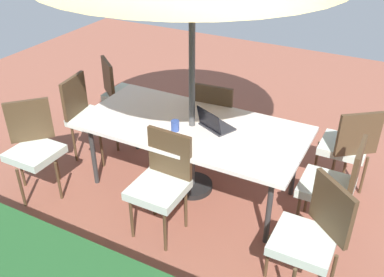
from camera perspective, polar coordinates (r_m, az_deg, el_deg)
The scene contains 12 objects.
ground_plane at distance 4.68m, azimuth -0.00°, elevation -6.65°, with size 10.00×10.00×0.02m, color #935442.
dining_table at distance 4.27m, azimuth -0.00°, elevation 1.25°, with size 2.24×1.09×0.78m.
chair_southwest at distance 4.64m, azimuth 19.95°, elevation -0.72°, with size 0.58×0.58×0.98m.
chair_southeast at distance 5.57m, azimuth -9.38°, elevation 6.21°, with size 0.58×0.58×0.98m.
chair_north at distance 3.86m, azimuth -4.06°, elevation -5.56°, with size 0.46×0.47×0.98m.
chair_east at distance 5.08m, azimuth -13.64°, elevation 3.21°, with size 0.49×0.48×0.98m.
chair_south at distance 4.90m, azimuth 3.34°, elevation 2.99°, with size 0.47×0.48×0.98m.
chair_northeast at distance 4.64m, azimuth -20.28°, elevation -0.77°, with size 0.59×0.59×0.98m.
chair_northwest at distance 3.45m, azimuth 15.53°, elevation -12.06°, with size 0.58×0.59×0.98m.
chair_west at distance 4.02m, azimuth 18.39°, elevation -5.64°, with size 0.46×0.46×0.98m.
laptop at distance 4.17m, azimuth 2.97°, elevation 1.91°, with size 0.39×0.36×0.21m.
cup at distance 4.13m, azimuth -2.26°, elevation 1.72°, with size 0.08×0.08×0.10m, color #334C99.
Camera 1 is at (-1.73, 3.28, 2.84)m, focal length 40.24 mm.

